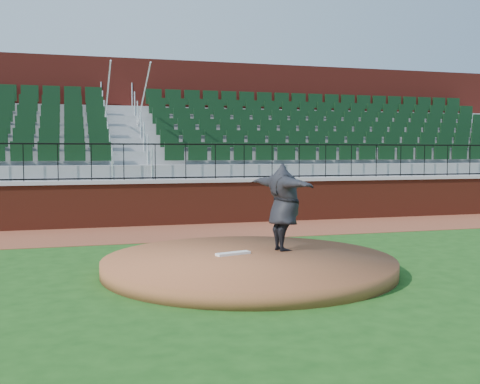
% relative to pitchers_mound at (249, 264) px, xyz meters
% --- Properties ---
extents(ground, '(90.00, 90.00, 0.00)m').
position_rel_pitchers_mound_xyz_m(ground, '(0.23, -0.18, -0.12)').
color(ground, '#194714').
rests_on(ground, ground).
extents(warning_track, '(34.00, 3.20, 0.01)m').
position_rel_pitchers_mound_xyz_m(warning_track, '(0.23, 5.22, -0.12)').
color(warning_track, brown).
rests_on(warning_track, ground).
extents(field_wall, '(34.00, 0.35, 1.20)m').
position_rel_pitchers_mound_xyz_m(field_wall, '(0.23, 6.82, 0.47)').
color(field_wall, maroon).
rests_on(field_wall, ground).
extents(wall_cap, '(34.00, 0.45, 0.10)m').
position_rel_pitchers_mound_xyz_m(wall_cap, '(0.23, 6.82, 1.12)').
color(wall_cap, '#B7B7B7').
rests_on(wall_cap, field_wall).
extents(wall_railing, '(34.00, 0.05, 1.00)m').
position_rel_pitchers_mound_xyz_m(wall_railing, '(0.23, 6.82, 1.67)').
color(wall_railing, black).
rests_on(wall_railing, wall_cap).
extents(seating_stands, '(34.00, 5.10, 4.60)m').
position_rel_pitchers_mound_xyz_m(seating_stands, '(0.23, 9.54, 2.18)').
color(seating_stands, gray).
rests_on(seating_stands, ground).
extents(concourse_wall, '(34.00, 0.50, 5.50)m').
position_rel_pitchers_mound_xyz_m(concourse_wall, '(0.23, 12.34, 2.62)').
color(concourse_wall, maroon).
rests_on(concourse_wall, ground).
extents(pitchers_mound, '(5.07, 5.07, 0.25)m').
position_rel_pitchers_mound_xyz_m(pitchers_mound, '(0.00, 0.00, 0.00)').
color(pitchers_mound, brown).
rests_on(pitchers_mound, ground).
extents(pitching_rubber, '(0.67, 0.33, 0.04)m').
position_rel_pitchers_mound_xyz_m(pitching_rubber, '(-0.19, 0.33, 0.15)').
color(pitching_rubber, white).
rests_on(pitching_rubber, pitchers_mound).
extents(pitcher, '(0.93, 2.06, 1.62)m').
position_rel_pitchers_mound_xyz_m(pitcher, '(0.83, 0.49, 0.93)').
color(pitcher, black).
rests_on(pitcher, pitchers_mound).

